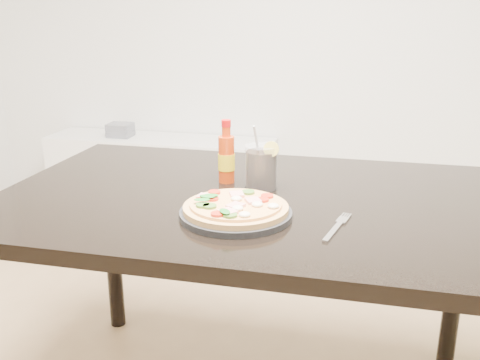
% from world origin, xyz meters
% --- Properties ---
extents(dining_table, '(1.40, 0.90, 0.75)m').
position_xyz_m(dining_table, '(0.11, 0.46, 0.67)').
color(dining_table, black).
rests_on(dining_table, ground).
extents(plate, '(0.28, 0.28, 0.02)m').
position_xyz_m(plate, '(0.11, 0.29, 0.76)').
color(plate, black).
rests_on(plate, dining_table).
extents(pizza, '(0.26, 0.26, 0.03)m').
position_xyz_m(pizza, '(0.11, 0.29, 0.78)').
color(pizza, tan).
rests_on(pizza, plate).
extents(hot_sauce_bottle, '(0.05, 0.05, 0.19)m').
position_xyz_m(hot_sauce_bottle, '(0.02, 0.56, 0.82)').
color(hot_sauce_bottle, '#C5380B').
rests_on(hot_sauce_bottle, dining_table).
extents(cola_cup, '(0.10, 0.10, 0.19)m').
position_xyz_m(cola_cup, '(0.13, 0.53, 0.81)').
color(cola_cup, black).
rests_on(cola_cup, dining_table).
extents(fork, '(0.06, 0.19, 0.00)m').
position_xyz_m(fork, '(0.36, 0.28, 0.75)').
color(fork, silver).
rests_on(fork, dining_table).
extents(media_console, '(1.40, 0.34, 0.50)m').
position_xyz_m(media_console, '(-0.80, 2.07, 0.25)').
color(media_console, white).
rests_on(media_console, ground).
extents(cd_stack, '(0.14, 0.12, 0.08)m').
position_xyz_m(cd_stack, '(-1.05, 2.05, 0.54)').
color(cd_stack, slate).
rests_on(cd_stack, media_console).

